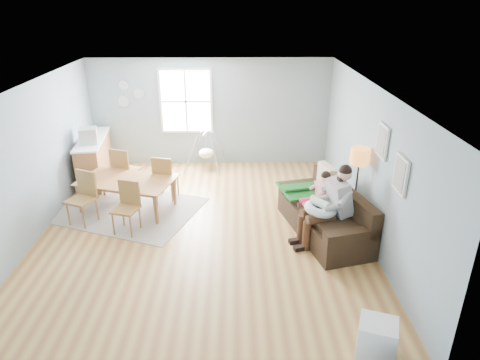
{
  "coord_description": "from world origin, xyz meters",
  "views": [
    {
      "loc": [
        0.61,
        -7.06,
        4.12
      ],
      "look_at": [
        0.7,
        0.05,
        1.0
      ],
      "focal_mm": 32.0,
      "sensor_mm": 36.0,
      "label": 1
    }
  ],
  "objects_px": {
    "floor_lamp": "(359,163)",
    "counter": "(95,159)",
    "monitor": "(88,136)",
    "baby_swing": "(206,153)",
    "sofa": "(327,217)",
    "dining_table": "(127,195)",
    "chair_sw": "(84,194)",
    "chair_se": "(127,203)",
    "chair_nw": "(124,168)",
    "father": "(330,203)",
    "toddler": "(319,191)",
    "storage_cube": "(376,339)",
    "chair_ne": "(164,175)"
  },
  "relations": [
    {
      "from": "floor_lamp",
      "to": "counter",
      "type": "xyz_separation_m",
      "value": [
        -5.5,
        2.47,
        -0.83
      ]
    },
    {
      "from": "monitor",
      "to": "baby_swing",
      "type": "relative_size",
      "value": 0.39
    },
    {
      "from": "sofa",
      "to": "dining_table",
      "type": "distance_m",
      "value": 4.02
    },
    {
      "from": "chair_sw",
      "to": "chair_se",
      "type": "xyz_separation_m",
      "value": [
        0.91,
        -0.35,
        -0.04
      ]
    },
    {
      "from": "floor_lamp",
      "to": "chair_nw",
      "type": "height_order",
      "value": "floor_lamp"
    },
    {
      "from": "floor_lamp",
      "to": "chair_nw",
      "type": "bearing_deg",
      "value": 159.86
    },
    {
      "from": "father",
      "to": "chair_nw",
      "type": "height_order",
      "value": "father"
    },
    {
      "from": "toddler",
      "to": "storage_cube",
      "type": "height_order",
      "value": "toddler"
    },
    {
      "from": "chair_nw",
      "to": "monitor",
      "type": "distance_m",
      "value": 1.1
    },
    {
      "from": "chair_ne",
      "to": "father",
      "type": "bearing_deg",
      "value": -29.25
    },
    {
      "from": "floor_lamp",
      "to": "counter",
      "type": "relative_size",
      "value": 0.86
    },
    {
      "from": "chair_nw",
      "to": "baby_swing",
      "type": "height_order",
      "value": "chair_nw"
    },
    {
      "from": "dining_table",
      "to": "monitor",
      "type": "xyz_separation_m",
      "value": [
        -1.04,
        1.22,
        0.89
      ]
    },
    {
      "from": "chair_sw",
      "to": "chair_se",
      "type": "height_order",
      "value": "chair_sw"
    },
    {
      "from": "chair_se",
      "to": "chair_ne",
      "type": "distance_m",
      "value": 1.36
    },
    {
      "from": "chair_se",
      "to": "chair_ne",
      "type": "xyz_separation_m",
      "value": [
        0.5,
        1.26,
        0.03
      ]
    },
    {
      "from": "toddler",
      "to": "chair_nw",
      "type": "height_order",
      "value": "toddler"
    },
    {
      "from": "chair_ne",
      "to": "monitor",
      "type": "xyz_separation_m",
      "value": [
        -1.76,
        0.77,
        0.64
      ]
    },
    {
      "from": "chair_nw",
      "to": "counter",
      "type": "xyz_separation_m",
      "value": [
        -0.87,
        0.77,
        -0.09
      ]
    },
    {
      "from": "toddler",
      "to": "chair_se",
      "type": "distance_m",
      "value": 3.56
    },
    {
      "from": "sofa",
      "to": "chair_ne",
      "type": "distance_m",
      "value": 3.5
    },
    {
      "from": "dining_table",
      "to": "chair_nw",
      "type": "bearing_deg",
      "value": 122.39
    },
    {
      "from": "toddler",
      "to": "storage_cube",
      "type": "distance_m",
      "value": 3.19
    },
    {
      "from": "father",
      "to": "baby_swing",
      "type": "bearing_deg",
      "value": 123.46
    },
    {
      "from": "chair_nw",
      "to": "chair_se",
      "type": "bearing_deg",
      "value": -74.59
    },
    {
      "from": "sofa",
      "to": "dining_table",
      "type": "bearing_deg",
      "value": 166.21
    },
    {
      "from": "monitor",
      "to": "chair_se",
      "type": "bearing_deg",
      "value": -58.19
    },
    {
      "from": "father",
      "to": "storage_cube",
      "type": "distance_m",
      "value": 2.67
    },
    {
      "from": "counter",
      "to": "chair_ne",
      "type": "bearing_deg",
      "value": -31.72
    },
    {
      "from": "toddler",
      "to": "monitor",
      "type": "height_order",
      "value": "monitor"
    },
    {
      "from": "toddler",
      "to": "chair_sw",
      "type": "bearing_deg",
      "value": 175.98
    },
    {
      "from": "storage_cube",
      "to": "chair_se",
      "type": "xyz_separation_m",
      "value": [
        -3.7,
        3.11,
        0.3
      ]
    },
    {
      "from": "toddler",
      "to": "counter",
      "type": "distance_m",
      "value": 5.41
    },
    {
      "from": "chair_sw",
      "to": "chair_se",
      "type": "relative_size",
      "value": 1.06
    },
    {
      "from": "dining_table",
      "to": "storage_cube",
      "type": "bearing_deg",
      "value": -28.49
    },
    {
      "from": "chair_sw",
      "to": "counter",
      "type": "height_order",
      "value": "counter"
    },
    {
      "from": "floor_lamp",
      "to": "dining_table",
      "type": "height_order",
      "value": "floor_lamp"
    },
    {
      "from": "chair_nw",
      "to": "toddler",
      "type": "bearing_deg",
      "value": -21.47
    },
    {
      "from": "father",
      "to": "chair_sw",
      "type": "relative_size",
      "value": 1.43
    },
    {
      "from": "floor_lamp",
      "to": "dining_table",
      "type": "bearing_deg",
      "value": 168.48
    },
    {
      "from": "chair_sw",
      "to": "monitor",
      "type": "distance_m",
      "value": 1.83
    },
    {
      "from": "chair_ne",
      "to": "counter",
      "type": "distance_m",
      "value": 2.13
    },
    {
      "from": "dining_table",
      "to": "floor_lamp",
      "type": "bearing_deg",
      "value": 5.0
    },
    {
      "from": "father",
      "to": "storage_cube",
      "type": "bearing_deg",
      "value": -88.48
    },
    {
      "from": "monitor",
      "to": "chair_ne",
      "type": "bearing_deg",
      "value": -23.66
    },
    {
      "from": "father",
      "to": "dining_table",
      "type": "relative_size",
      "value": 0.79
    },
    {
      "from": "storage_cube",
      "to": "chair_nw",
      "type": "distance_m",
      "value": 6.29
    },
    {
      "from": "floor_lamp",
      "to": "monitor",
      "type": "xyz_separation_m",
      "value": [
        -5.44,
        2.12,
        -0.15
      ]
    },
    {
      "from": "chair_se",
      "to": "counter",
      "type": "xyz_separation_m",
      "value": [
        -1.32,
        2.38,
        -0.03
      ]
    },
    {
      "from": "floor_lamp",
      "to": "chair_nw",
      "type": "xyz_separation_m",
      "value": [
        -4.63,
        1.7,
        -0.74
      ]
    }
  ]
}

